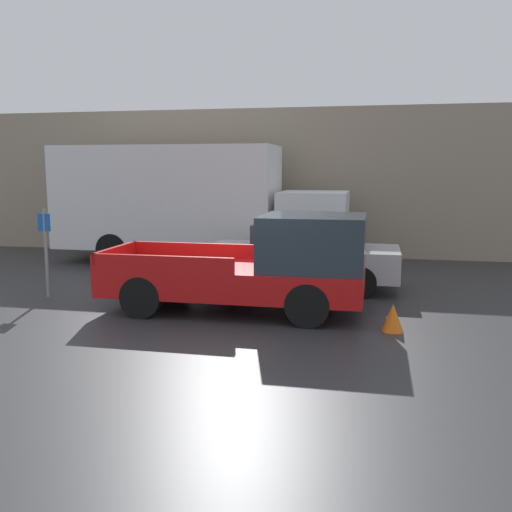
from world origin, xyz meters
TOP-DOWN VIEW (x-y plane):
  - ground_plane at (0.00, 0.00)m, footprint 60.00×60.00m
  - building_wall at (0.00, 7.99)m, footprint 28.00×0.15m
  - pickup_truck at (0.10, 0.15)m, footprint 5.26×2.05m
  - car at (0.66, 2.77)m, footprint 4.63×1.90m
  - delivery_truck at (-3.37, 5.85)m, footprint 8.93×2.43m
  - parking_sign at (-4.90, 0.51)m, footprint 0.30×0.07m
  - newspaper_box at (0.56, 7.67)m, footprint 0.45×0.40m
  - traffic_cone at (2.71, -0.70)m, footprint 0.39×0.39m

SIDE VIEW (x-z plane):
  - ground_plane at x=0.00m, z-range 0.00..0.00m
  - traffic_cone at x=2.71m, z-range 0.00..0.50m
  - newspaper_box at x=0.56m, z-range 0.00..1.10m
  - car at x=0.66m, z-range 0.02..1.61m
  - pickup_truck at x=0.10m, z-range -0.05..1.95m
  - parking_sign at x=-4.90m, z-range 0.14..2.15m
  - delivery_truck at x=-3.37m, z-range 0.11..3.70m
  - building_wall at x=0.00m, z-range 0.00..4.87m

